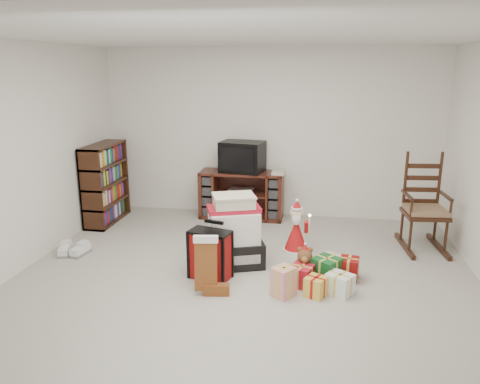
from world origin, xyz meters
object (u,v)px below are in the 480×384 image
Objects in this scene: rocking_chair at (424,215)px; crt_television at (242,157)px; tv_stand at (242,195)px; gift_cluster at (319,275)px; gift_pile at (234,235)px; teddy_bear at (305,265)px; bookshelf at (106,185)px; sneaker_pair at (73,250)px; santa_figurine at (296,232)px; red_suitcase at (210,255)px; mrs_claus_figurine at (229,233)px.

rocking_chair is 2.63m from crt_television.
gift_cluster is (1.18, -2.13, -0.24)m from tv_stand.
teddy_bear is at bearing -36.02° from gift_pile.
tv_stand is 2.00m from bookshelf.
sneaker_pair is at bearing 176.05° from teddy_bear.
gift_pile is at bearing -83.47° from tv_stand.
santa_figurine is 2.74m from sneaker_pair.
red_suitcase is 1.70× the size of sneaker_pair.
rocking_chair is 4.38m from sneaker_pair.
bookshelf is at bearing 153.50° from teddy_bear.
rocking_chair is at bearing -3.67° from bookshelf.
crt_television is at bearing 59.77° from tv_stand.
tv_stand reaches higher than mrs_claus_figurine.
red_suitcase reaches higher than sneaker_pair.
crt_television is (-0.88, 1.26, 0.68)m from santa_figurine.
mrs_claus_figurine is at bearing -87.46° from tv_stand.
rocking_chair is at bearing 16.09° from santa_figurine.
gift_pile is at bearing 158.56° from gift_cluster.
bookshelf is 3.32m from teddy_bear.
gift_pile is 2.18× the size of sneaker_pair.
rocking_chair is 1.88m from teddy_bear.
bookshelf is 1.41× the size of gift_pile.
red_suitcase is at bearing -170.50° from teddy_bear.
red_suitcase is 1.17m from gift_cluster.
gift_cluster is at bearing 16.01° from red_suitcase.
rocking_chair is 2.19× the size of mrs_claus_figurine.
tv_stand reaches higher than santa_figurine.
sneaker_pair is (-2.68, -0.54, -0.20)m from santa_figurine.
rocking_chair reaches higher than red_suitcase.
mrs_claus_figurine is at bearing 144.00° from gift_cluster.
sneaker_pair is (-1.81, 0.36, -0.22)m from red_suitcase.
tv_stand is 1.82× the size of crt_television.
gift_pile is at bearing -143.71° from santa_figurine.
santa_figurine is at bearing 5.30° from sneaker_pair.
rocking_chair is at bearing 3.06° from gift_pile.
teddy_bear is (0.82, -0.24, -0.20)m from gift_pile.
tv_stand is 3.49× the size of teddy_bear.
mrs_claus_figurine is 1.52× the size of sneaker_pair.
tv_stand reaches higher than teddy_bear.
tv_stand is 1.33m from mrs_claus_figurine.
gift_cluster is at bearing -139.45° from rocking_chair.
gift_pile is at bearing -162.97° from rocking_chair.
rocking_chair reaches higher than bookshelf.
bookshelf is at bearing -165.20° from tv_stand.
red_suitcase is at bearing -78.87° from crt_television.
crt_television is at bearing 116.88° from teddy_bear.
crt_television is (1.94, 0.53, 0.38)m from bookshelf.
santa_figurine is (2.82, -0.73, -0.30)m from bookshelf.
red_suitcase is 1.12× the size of mrs_claus_figurine.
teddy_bear is 1.17m from mrs_claus_figurine.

